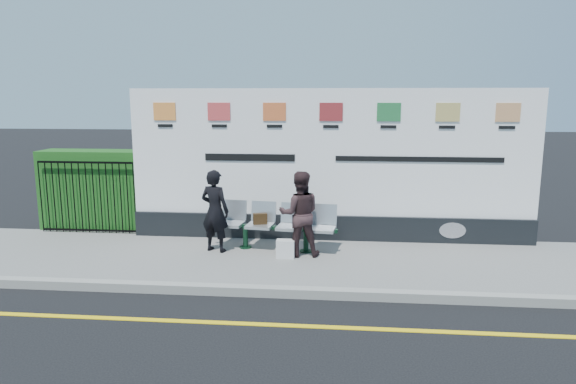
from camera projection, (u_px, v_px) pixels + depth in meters
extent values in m
plane|color=black|center=(287.00, 326.00, 6.72)|extent=(80.00, 80.00, 0.00)
cube|color=slate|center=(300.00, 261.00, 9.16)|extent=(14.00, 3.00, 0.12)
cube|color=gray|center=(293.00, 292.00, 7.69)|extent=(14.00, 0.18, 0.14)
cube|color=yellow|center=(287.00, 325.00, 6.72)|extent=(14.00, 0.10, 0.01)
cube|color=black|center=(329.00, 227.00, 10.38)|extent=(8.00, 0.30, 0.50)
cube|color=white|center=(330.00, 153.00, 10.10)|extent=(8.00, 0.14, 2.50)
cube|color=#1D5519|center=(97.00, 189.00, 11.17)|extent=(2.35, 0.70, 1.70)
imported|color=black|center=(215.00, 211.00, 9.45)|extent=(0.65, 0.53, 1.53)
imported|color=#352224|center=(300.00, 214.00, 9.19)|extent=(0.82, 0.68, 1.54)
cube|color=black|center=(260.00, 219.00, 9.62)|extent=(0.28, 0.18, 0.21)
cube|color=silver|center=(286.00, 249.00, 9.16)|extent=(0.32, 0.19, 0.32)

